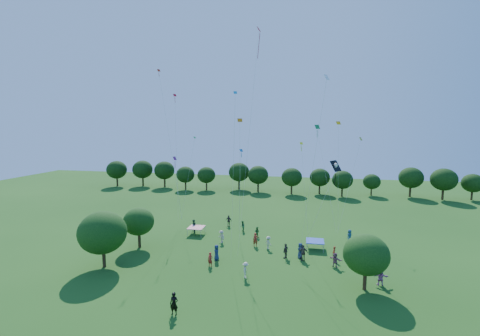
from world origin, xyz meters
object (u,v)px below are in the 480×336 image
Objects in this scene: near_tree_east at (366,255)px; pirate_kite at (335,168)px; tent_red_stripe at (196,227)px; near_tree_north at (139,222)px; near_tree_west at (103,232)px; tent_blue at (315,241)px; man_in_black at (174,304)px; red_high_kite at (255,75)px.

near_tree_east is 8.70m from pirate_kite.
tent_red_stripe is 23.50m from pirate_kite.
pirate_kite reaches higher than near_tree_north.
pirate_kite is (17.96, -10.90, 10.52)m from tent_red_stripe.
near_tree_west is 2.86× the size of tent_blue.
red_high_kite is at bearing 75.23° from man_in_black.
tent_red_stripe is at bearing 158.78° from red_high_kite.
tent_red_stripe is 1.00× the size of tent_blue.
man_in_black is at bearing -155.28° from near_tree_east.
near_tree_west is at bearing -98.77° from near_tree_north.
tent_red_stripe is 16.84m from tent_blue.
man_in_black is 26.51m from red_high_kite.
near_tree_east is 2.45× the size of tent_red_stripe.
tent_blue is at bearing 98.65° from pirate_kite.
near_tree_east reaches higher than near_tree_north.
near_tree_west reaches higher than near_tree_north.
tent_blue is 13.59m from pirate_kite.
near_tree_north is 0.48× the size of pirate_kite.
red_high_kite is at bearing 10.86° from near_tree_north.
tent_blue is 0.20× the size of pirate_kite.
near_tree_north is 0.96× the size of near_tree_east.
near_tree_west is 1.21× the size of near_tree_north.
man_in_black is (-11.90, -17.08, -0.07)m from tent_blue.
tent_red_stripe is at bearing 62.38° from near_tree_west.
near_tree_north is 0.20× the size of red_high_kite.
red_high_kite reaches higher than near_tree_north.
tent_red_stripe is at bearing 150.21° from near_tree_east.
tent_red_stripe is (5.53, 6.26, -2.40)m from near_tree_north.
pirate_kite is at bearing 3.44° from near_tree_west.
near_tree_north is 2.36× the size of tent_red_stripe.
tent_red_stripe is at bearing 48.54° from near_tree_north.
red_high_kite is at bearing -172.00° from tent_blue.
man_in_black reaches higher than tent_red_stripe.
red_high_kite reaches higher than near_tree_west.
near_tree_east reaches higher than tent_blue.
near_tree_east is at bearing -65.82° from tent_blue.
tent_red_stripe is 0.20× the size of pirate_kite.
near_tree_west reaches higher than tent_red_stripe.
pirate_kite is at bearing -81.35° from tent_blue.
near_tree_west is 2.86× the size of tent_red_stripe.
red_high_kite reaches higher than tent_red_stripe.
near_tree_west is 3.27× the size of man_in_black.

